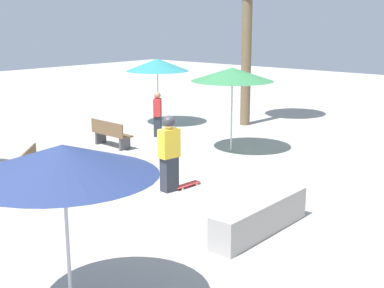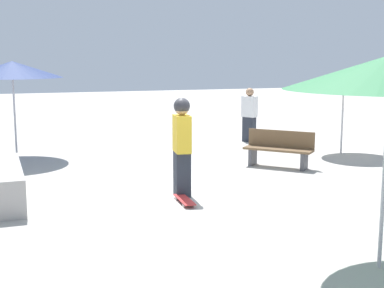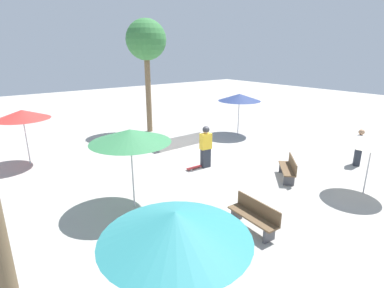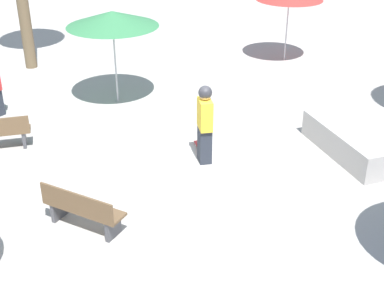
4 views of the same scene
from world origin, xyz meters
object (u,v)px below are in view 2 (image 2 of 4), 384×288
object	(u,v)px
bench_far	(279,149)
bystander_far	(249,115)
concrete_ledge	(7,183)
skateboard	(184,200)
shade_umbrella_cream	(344,79)
shade_umbrella_navy	(12,69)
skater_main	(182,144)

from	to	relation	value
bench_far	bystander_far	size ratio (longest dim) A/B	0.89
concrete_ledge	bench_far	world-z (taller)	bench_far
skateboard	shade_umbrella_cream	xyz separation A→B (m)	(-3.26, 5.50, 1.93)
skateboard	bystander_far	size ratio (longest dim) A/B	0.50
shade_umbrella_cream	shade_umbrella_navy	bearing A→B (deg)	-104.85
bench_far	bystander_far	bearing A→B (deg)	-58.65
skateboard	shade_umbrella_navy	bearing A→B (deg)	-151.30
bystander_far	bench_far	bearing A→B (deg)	-44.13
skateboard	shade_umbrella_cream	distance (m)	6.68
shade_umbrella_cream	concrete_ledge	bearing A→B (deg)	-76.46
skateboard	bench_far	bearing A→B (deg)	128.32
skater_main	skateboard	distance (m)	1.06
shade_umbrella_navy	shade_umbrella_cream	bearing A→B (deg)	75.15
bench_far	shade_umbrella_cream	world-z (taller)	shade_umbrella_cream
skateboard	bystander_far	distance (m)	7.20
shade_umbrella_navy	bench_far	bearing A→B (deg)	61.06
shade_umbrella_navy	bystander_far	xyz separation A→B (m)	(-0.47, 6.75, -1.43)
skater_main	bench_far	bearing A→B (deg)	127.63
bench_far	concrete_ledge	bearing A→B (deg)	55.72
skater_main	shade_umbrella_navy	world-z (taller)	shade_umbrella_navy
concrete_ledge	shade_umbrella_navy	xyz separation A→B (m)	(-4.21, 0.25, 1.93)
concrete_ledge	shade_umbrella_cream	world-z (taller)	shade_umbrella_cream
shade_umbrella_cream	bench_far	bearing A→B (deg)	-67.18
bystander_far	shade_umbrella_navy	bearing A→B (deg)	-115.31
skateboard	shade_umbrella_cream	bearing A→B (deg)	122.94
skateboard	bystander_far	bearing A→B (deg)	147.87
skater_main	bystander_far	bearing A→B (deg)	151.14
skater_main	skateboard	xyz separation A→B (m)	(0.50, -0.12, -0.93)
concrete_ledge	skater_main	bearing A→B (deg)	76.68
skateboard	shade_umbrella_navy	world-z (taller)	shade_umbrella_navy
skateboard	skater_main	bearing A→B (deg)	168.74
shade_umbrella_navy	concrete_ledge	bearing A→B (deg)	-3.46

